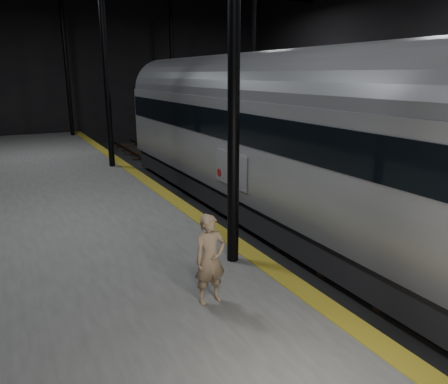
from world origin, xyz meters
TOP-DOWN VIEW (x-y plane):
  - ground at (0.00, 0.00)m, footprint 44.00×44.00m
  - platform_left at (-7.50, 0.00)m, footprint 9.00×43.80m
  - platform_right at (7.50, 0.00)m, footprint 9.00×43.80m
  - tactile_strip at (-3.25, 0.00)m, footprint 0.50×43.80m
  - track at (0.00, 0.00)m, footprint 2.40×43.00m
  - train at (-0.00, 0.67)m, footprint 3.25×21.71m
  - woman at (-5.08, -5.49)m, footprint 0.64×0.43m

SIDE VIEW (x-z plane):
  - ground at x=0.00m, z-range 0.00..0.00m
  - track at x=0.00m, z-range -0.05..0.19m
  - platform_left at x=-7.50m, z-range 0.00..1.00m
  - platform_right at x=7.50m, z-range 0.00..1.00m
  - tactile_strip at x=-3.25m, z-range 1.00..1.01m
  - woman at x=-5.08m, z-range 1.00..2.72m
  - train at x=0.00m, z-range 0.34..6.14m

